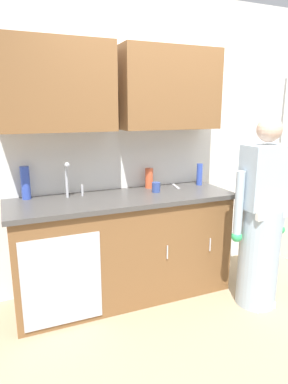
{
  "coord_description": "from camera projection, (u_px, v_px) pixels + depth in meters",
  "views": [
    {
      "loc": [
        -1.48,
        -2.0,
        1.68
      ],
      "look_at": [
        -0.41,
        0.55,
        1.0
      ],
      "focal_mm": 31.79,
      "sensor_mm": 36.0,
      "label": 1
    }
  ],
  "objects": [
    {
      "name": "kitchen_wall_with_uppers",
      "position": [
        153.0,
        131.0,
        3.24
      ],
      "size": [
        4.8,
        0.44,
        2.7
      ],
      "color": "silver",
      "rests_on": "ground"
    },
    {
      "name": "knife_on_counter",
      "position": [
        175.0,
        186.0,
        3.34
      ],
      "size": [
        0.07,
        0.24,
        0.01
      ],
      "primitive_type": "cube",
      "rotation": [
        0.0,
        0.0,
        4.51
      ],
      "color": "silver",
      "rests_on": "countertop"
    },
    {
      "name": "bottle_water_tall",
      "position": [
        199.0,
        174.0,
        3.37
      ],
      "size": [
        0.06,
        0.06,
        0.21
      ],
      "primitive_type": "cylinder",
      "color": "#334CB2",
      "rests_on": "countertop"
    },
    {
      "name": "countertop",
      "position": [
        123.0,
        199.0,
        2.95
      ],
      "size": [
        1.96,
        0.66,
        0.04
      ],
      "primitive_type": "cube",
      "color": "#474442",
      "rests_on": "counter_cabinet"
    },
    {
      "name": "bottle_dish_liquid",
      "position": [
        25.0,
        183.0,
        2.83
      ],
      "size": [
        0.07,
        0.07,
        0.28
      ],
      "primitive_type": "cylinder",
      "color": "#334CB2",
      "rests_on": "countertop"
    },
    {
      "name": "ground_plane",
      "position": [
        217.0,
        322.0,
        2.75
      ],
      "size": [
        9.0,
        9.0,
        0.0
      ],
      "primitive_type": "plane",
      "color": "#998466"
    },
    {
      "name": "person_at_sink",
      "position": [
        261.0,
        229.0,
        2.87
      ],
      "size": [
        0.55,
        0.34,
        1.62
      ],
      "color": "white",
      "rests_on": "ground"
    },
    {
      "name": "bottle_soap",
      "position": [
        149.0,
        178.0,
        3.24
      ],
      "size": [
        0.07,
        0.07,
        0.19
      ],
      "primitive_type": "cylinder",
      "color": "#E05933",
      "rests_on": "countertop"
    },
    {
      "name": "sink",
      "position": [
        76.0,
        203.0,
        2.8
      ],
      "size": [
        0.5,
        0.36,
        0.35
      ],
      "color": "#B7BABF",
      "rests_on": "counter_cabinet"
    },
    {
      "name": "counter_cabinet",
      "position": [
        123.0,
        249.0,
        3.06
      ],
      "size": [
        1.9,
        0.62,
        0.9
      ],
      "color": "brown",
      "rests_on": "ground"
    },
    {
      "name": "cup_by_sink",
      "position": [
        156.0,
        187.0,
        3.09
      ],
      "size": [
        0.08,
        0.08,
        0.09
      ],
      "primitive_type": "cylinder",
      "color": "#33478C",
      "rests_on": "countertop"
    }
  ]
}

